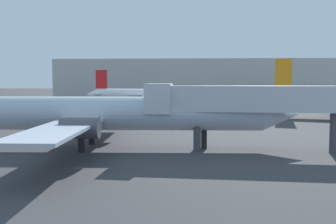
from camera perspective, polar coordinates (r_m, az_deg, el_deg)
airplane_at_gate at (r=37.08m, az=-10.54°, el=-0.21°), size 38.03×31.06×10.67m
airplane_far_left at (r=81.07m, az=-3.51°, el=2.52°), size 29.10×24.55×8.93m
airplane_far_right at (r=108.02m, az=21.57°, el=2.24°), size 24.85×18.32×7.12m
jet_bridge at (r=35.41m, az=11.11°, el=1.77°), size 19.87×3.34×6.29m
terminal_building at (r=128.18m, az=3.85°, el=4.81°), size 89.19×21.96×13.40m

